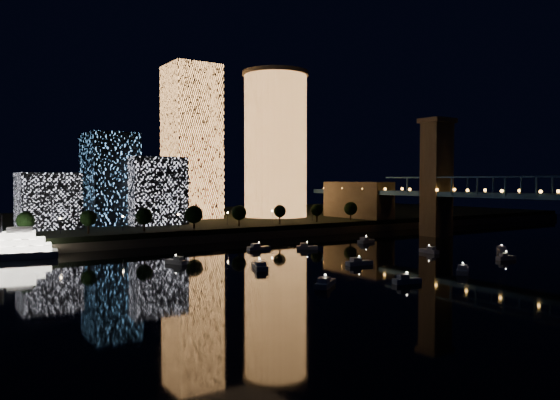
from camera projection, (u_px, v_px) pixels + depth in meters
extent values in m
plane|color=black|center=(421.00, 263.00, 155.35)|extent=(520.00, 520.00, 0.00)
cube|color=black|center=(189.00, 221.00, 288.44)|extent=(420.00, 160.00, 5.00)
cube|color=#6B5E4C|center=(268.00, 234.00, 223.55)|extent=(420.00, 6.00, 3.00)
cylinder|color=#FDA050|center=(275.00, 147.00, 280.38)|extent=(32.00, 32.00, 72.30)
cylinder|color=#6B5E4C|center=(275.00, 74.00, 279.08)|extent=(34.00, 34.00, 2.00)
cube|color=#FDA050|center=(192.00, 142.00, 271.48)|extent=(23.79, 23.79, 75.68)
cube|color=white|center=(154.00, 191.00, 232.95)|extent=(23.23, 19.66, 28.59)
cube|color=#5AA6F5|center=(110.00, 179.00, 234.01)|extent=(19.40, 25.22, 38.80)
cube|color=white|center=(48.00, 201.00, 211.13)|extent=(21.65, 19.68, 21.65)
cube|color=#172D4B|center=(550.00, 197.00, 190.67)|extent=(10.00, 260.00, 2.00)
cube|color=#6B5E4C|center=(437.00, 180.00, 232.08)|extent=(11.00, 9.00, 48.00)
cube|color=#6B5E4C|center=(437.00, 121.00, 231.21)|extent=(13.00, 11.00, 2.00)
cube|color=#172D4B|center=(542.00, 176.00, 187.66)|extent=(0.50, 150.00, 0.50)
cube|color=#172D4B|center=(558.00, 177.00, 193.19)|extent=(0.50, 150.00, 0.50)
cube|color=#6B5E4C|center=(358.00, 205.00, 274.14)|extent=(12.00, 40.00, 23.00)
cube|color=#172D4B|center=(510.00, 186.00, 197.77)|extent=(0.50, 0.50, 7.00)
cube|color=#172D4B|center=(456.00, 186.00, 217.75)|extent=(0.50, 0.50, 7.00)
cube|color=#172D4B|center=(411.00, 185.00, 237.73)|extent=(0.50, 0.50, 7.00)
sphere|color=#FFA238|center=(541.00, 192.00, 187.57)|extent=(1.20, 1.20, 1.20)
sphere|color=#FFA238|center=(437.00, 190.00, 225.02)|extent=(1.20, 1.20, 1.20)
sphere|color=#FFA238|center=(363.00, 189.00, 262.48)|extent=(1.20, 1.20, 1.20)
cube|color=silver|center=(19.00, 230.00, 165.10)|extent=(7.86, 6.42, 1.59)
cylinder|color=black|center=(0.00, 224.00, 164.50)|extent=(1.24, 1.24, 5.30)
cube|color=silver|center=(359.00, 263.00, 151.86)|extent=(7.98, 3.37, 1.20)
cube|color=silver|center=(356.00, 259.00, 151.30)|extent=(2.93, 2.32, 1.00)
sphere|color=white|center=(359.00, 256.00, 151.79)|extent=(0.36, 0.36, 0.36)
cube|color=silver|center=(260.00, 266.00, 145.68)|extent=(6.66, 10.36, 1.20)
cube|color=silver|center=(261.00, 263.00, 144.19)|extent=(3.69, 4.18, 1.00)
sphere|color=white|center=(260.00, 259.00, 145.61)|extent=(0.36, 0.36, 0.36)
cube|color=silver|center=(259.00, 248.00, 185.34)|extent=(8.11, 3.46, 1.20)
cube|color=silver|center=(256.00, 245.00, 184.78)|extent=(2.98, 2.37, 1.00)
sphere|color=white|center=(259.00, 242.00, 185.27)|extent=(0.36, 0.36, 0.36)
cube|color=silver|center=(325.00, 284.00, 121.14)|extent=(8.49, 7.36, 1.20)
cube|color=silver|center=(324.00, 280.00, 119.89)|extent=(3.74, 3.59, 1.00)
sphere|color=white|center=(325.00, 275.00, 121.07)|extent=(0.36, 0.36, 0.36)
cube|color=silver|center=(176.00, 262.00, 153.92)|extent=(4.52, 6.94, 1.20)
cube|color=silver|center=(178.00, 258.00, 153.33)|extent=(2.49, 2.81, 1.00)
sphere|color=white|center=(176.00, 255.00, 153.85)|extent=(0.36, 0.36, 0.36)
cube|color=silver|center=(366.00, 241.00, 206.89)|extent=(8.70, 4.74, 1.20)
cube|color=silver|center=(364.00, 239.00, 205.92)|extent=(3.37, 2.84, 1.00)
sphere|color=white|center=(366.00, 236.00, 206.82)|extent=(0.36, 0.36, 0.36)
cube|color=silver|center=(463.00, 271.00, 138.78)|extent=(8.64, 7.26, 1.20)
cube|color=silver|center=(463.00, 267.00, 137.54)|extent=(3.77, 3.58, 1.00)
sphere|color=white|center=(463.00, 263.00, 138.71)|extent=(0.36, 0.36, 0.36)
cube|color=silver|center=(429.00, 251.00, 177.47)|extent=(2.94, 7.24, 1.20)
cube|color=silver|center=(431.00, 248.00, 176.50)|extent=(2.07, 2.64, 1.00)
sphere|color=white|center=(429.00, 245.00, 177.40)|extent=(0.36, 0.36, 0.36)
cube|color=silver|center=(502.00, 251.00, 178.46)|extent=(8.89, 7.88, 1.20)
cube|color=silver|center=(502.00, 248.00, 177.13)|extent=(3.94, 3.81, 1.00)
sphere|color=white|center=(502.00, 245.00, 178.39)|extent=(0.36, 0.36, 0.36)
cube|color=silver|center=(506.00, 258.00, 161.52)|extent=(6.47, 3.07, 1.20)
cube|color=silver|center=(504.00, 255.00, 161.11)|extent=(2.43, 1.98, 1.00)
sphere|color=white|center=(506.00, 251.00, 161.45)|extent=(0.36, 0.36, 0.36)
cube|color=silver|center=(407.00, 281.00, 124.47)|extent=(6.94, 3.61, 1.20)
cube|color=silver|center=(403.00, 276.00, 124.09)|extent=(2.66, 2.22, 1.00)
sphere|color=white|center=(407.00, 272.00, 124.40)|extent=(0.36, 0.36, 0.36)
cube|color=silver|center=(307.00, 248.00, 186.90)|extent=(7.30, 5.74, 1.20)
cube|color=silver|center=(304.00, 244.00, 186.83)|extent=(3.12, 2.91, 1.00)
sphere|color=white|center=(307.00, 242.00, 186.83)|extent=(0.36, 0.36, 0.36)
cylinder|color=black|center=(26.00, 231.00, 178.58)|extent=(0.70, 0.70, 4.00)
sphere|color=black|center=(26.00, 221.00, 178.45)|extent=(5.82, 5.82, 5.82)
cylinder|color=black|center=(88.00, 228.00, 189.64)|extent=(0.70, 0.70, 4.00)
sphere|color=black|center=(88.00, 218.00, 189.52)|extent=(5.64, 5.64, 5.64)
cylinder|color=black|center=(144.00, 226.00, 200.70)|extent=(0.70, 0.70, 4.00)
sphere|color=black|center=(144.00, 216.00, 200.58)|extent=(6.16, 6.16, 6.16)
cylinder|color=black|center=(194.00, 223.00, 211.76)|extent=(0.70, 0.70, 4.00)
sphere|color=black|center=(194.00, 214.00, 211.64)|extent=(6.95, 6.95, 6.95)
cylinder|color=black|center=(239.00, 221.00, 222.82)|extent=(0.70, 0.70, 4.00)
sphere|color=black|center=(239.00, 213.00, 222.70)|extent=(6.17, 6.17, 6.17)
cylinder|color=black|center=(280.00, 219.00, 233.89)|extent=(0.70, 0.70, 4.00)
sphere|color=black|center=(280.00, 211.00, 233.76)|extent=(5.33, 5.33, 5.33)
cylinder|color=black|center=(317.00, 218.00, 244.95)|extent=(0.70, 0.70, 4.00)
sphere|color=black|center=(317.00, 210.00, 244.83)|extent=(5.42, 5.42, 5.42)
cylinder|color=black|center=(351.00, 216.00, 256.01)|extent=(0.70, 0.70, 4.00)
sphere|color=black|center=(351.00, 209.00, 255.89)|extent=(6.27, 6.27, 6.27)
cylinder|color=black|center=(60.00, 227.00, 190.19)|extent=(0.24, 0.24, 5.00)
sphere|color=#FFCC7F|center=(60.00, 219.00, 190.09)|extent=(0.70, 0.70, 0.70)
cylinder|color=black|center=(123.00, 224.00, 202.36)|extent=(0.24, 0.24, 5.00)
sphere|color=#FFCC7F|center=(123.00, 216.00, 202.26)|extent=(0.70, 0.70, 0.70)
cylinder|color=black|center=(178.00, 221.00, 214.53)|extent=(0.24, 0.24, 5.00)
sphere|color=#FFCC7F|center=(178.00, 214.00, 214.43)|extent=(0.70, 0.70, 0.70)
cylinder|color=black|center=(228.00, 219.00, 226.69)|extent=(0.24, 0.24, 5.00)
sphere|color=#FFCC7F|center=(228.00, 213.00, 226.60)|extent=(0.70, 0.70, 0.70)
cylinder|color=black|center=(272.00, 217.00, 238.86)|extent=(0.24, 0.24, 5.00)
sphere|color=#FFCC7F|center=(272.00, 211.00, 238.76)|extent=(0.70, 0.70, 0.70)
cylinder|color=black|center=(312.00, 216.00, 251.03)|extent=(0.24, 0.24, 5.00)
sphere|color=#FFCC7F|center=(312.00, 210.00, 250.93)|extent=(0.70, 0.70, 0.70)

